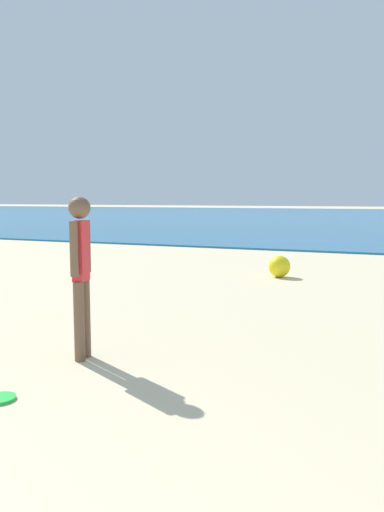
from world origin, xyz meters
TOP-DOWN VIEW (x-y plane):
  - water at (0.00, 45.18)m, footprint 160.00×60.00m
  - person_standing at (-0.16, 4.27)m, footprint 0.21×0.36m
  - frisbee at (-0.16, 3.15)m, footprint 0.24×0.24m
  - beach_ball at (0.41, 10.17)m, footprint 0.44×0.44m

SIDE VIEW (x-z plane):
  - frisbee at x=-0.16m, z-range 0.00..0.03m
  - water at x=0.00m, z-range 0.00..0.06m
  - beach_ball at x=0.41m, z-range 0.00..0.44m
  - person_standing at x=-0.16m, z-range 0.11..1.70m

